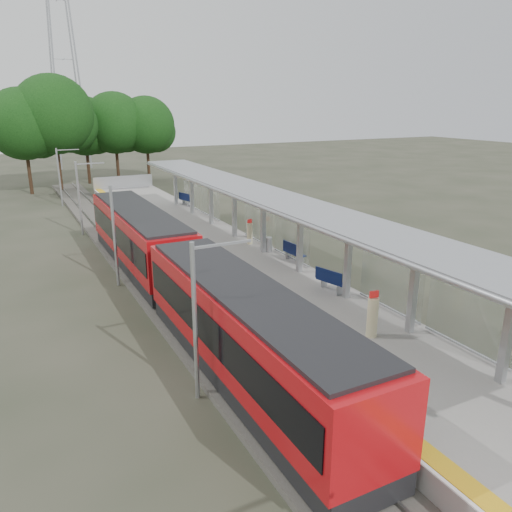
{
  "coord_description": "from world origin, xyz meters",
  "views": [
    {
      "loc": [
        -11.2,
        -6.83,
        9.47
      ],
      "look_at": [
        -0.66,
        13.74,
        2.3
      ],
      "focal_mm": 35.0,
      "sensor_mm": 36.0,
      "label": 1
    }
  ],
  "objects_px": {
    "bench_near": "(330,280)",
    "info_pillar_far": "(250,233)",
    "train": "(179,271)",
    "info_pillar_near": "(372,317)",
    "bench_far": "(186,199)",
    "litter_bin": "(268,244)",
    "bench_mid": "(293,252)"
  },
  "relations": [
    {
      "from": "bench_near",
      "to": "litter_bin",
      "type": "xyz_separation_m",
      "value": [
        0.53,
        6.99,
        -0.13
      ]
    },
    {
      "from": "train",
      "to": "info_pillar_far",
      "type": "distance_m",
      "value": 8.9
    },
    {
      "from": "train",
      "to": "info_pillar_far",
      "type": "relative_size",
      "value": 17.64
    },
    {
      "from": "bench_mid",
      "to": "bench_far",
      "type": "relative_size",
      "value": 1.01
    },
    {
      "from": "train",
      "to": "info_pillar_near",
      "type": "bearing_deg",
      "value": -56.74
    },
    {
      "from": "train",
      "to": "bench_near",
      "type": "height_order",
      "value": "train"
    },
    {
      "from": "bench_mid",
      "to": "info_pillar_near",
      "type": "relative_size",
      "value": 0.89
    },
    {
      "from": "info_pillar_near",
      "to": "litter_bin",
      "type": "height_order",
      "value": "info_pillar_near"
    },
    {
      "from": "bench_far",
      "to": "litter_bin",
      "type": "distance_m",
      "value": 15.32
    },
    {
      "from": "bench_near",
      "to": "bench_far",
      "type": "xyz_separation_m",
      "value": [
        0.8,
        22.31,
        -0.01
      ]
    },
    {
      "from": "info_pillar_near",
      "to": "info_pillar_far",
      "type": "bearing_deg",
      "value": 92.36
    },
    {
      "from": "bench_near",
      "to": "litter_bin",
      "type": "height_order",
      "value": "bench_near"
    },
    {
      "from": "info_pillar_near",
      "to": "info_pillar_far",
      "type": "height_order",
      "value": "info_pillar_near"
    },
    {
      "from": "bench_far",
      "to": "info_pillar_near",
      "type": "relative_size",
      "value": 0.87
    },
    {
      "from": "bench_far",
      "to": "info_pillar_far",
      "type": "xyz_separation_m",
      "value": [
        -0.53,
        -13.34,
        0.13
      ]
    },
    {
      "from": "info_pillar_far",
      "to": "bench_mid",
      "type": "bearing_deg",
      "value": -93.22
    },
    {
      "from": "bench_mid",
      "to": "train",
      "type": "bearing_deg",
      "value": -170.74
    },
    {
      "from": "bench_near",
      "to": "bench_mid",
      "type": "relative_size",
      "value": 1.0
    },
    {
      "from": "info_pillar_far",
      "to": "litter_bin",
      "type": "bearing_deg",
      "value": -92.81
    },
    {
      "from": "bench_near",
      "to": "bench_mid",
      "type": "height_order",
      "value": "bench_mid"
    },
    {
      "from": "bench_near",
      "to": "info_pillar_near",
      "type": "relative_size",
      "value": 0.88
    },
    {
      "from": "bench_far",
      "to": "info_pillar_far",
      "type": "distance_m",
      "value": 13.35
    },
    {
      "from": "bench_near",
      "to": "info_pillar_far",
      "type": "relative_size",
      "value": 1.03
    },
    {
      "from": "info_pillar_near",
      "to": "info_pillar_far",
      "type": "relative_size",
      "value": 1.16
    },
    {
      "from": "bench_near",
      "to": "bench_far",
      "type": "relative_size",
      "value": 1.01
    },
    {
      "from": "info_pillar_near",
      "to": "litter_bin",
      "type": "distance_m",
      "value": 11.73
    },
    {
      "from": "train",
      "to": "bench_mid",
      "type": "bearing_deg",
      "value": 13.01
    },
    {
      "from": "info_pillar_far",
      "to": "bench_far",
      "type": "bearing_deg",
      "value": 77.6
    },
    {
      "from": "train",
      "to": "litter_bin",
      "type": "distance_m",
      "value": 7.94
    },
    {
      "from": "bench_far",
      "to": "litter_bin",
      "type": "bearing_deg",
      "value": -107.38
    },
    {
      "from": "info_pillar_near",
      "to": "bench_mid",
      "type": "bearing_deg",
      "value": 86.07
    },
    {
      "from": "bench_near",
      "to": "bench_far",
      "type": "height_order",
      "value": "bench_near"
    }
  ]
}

